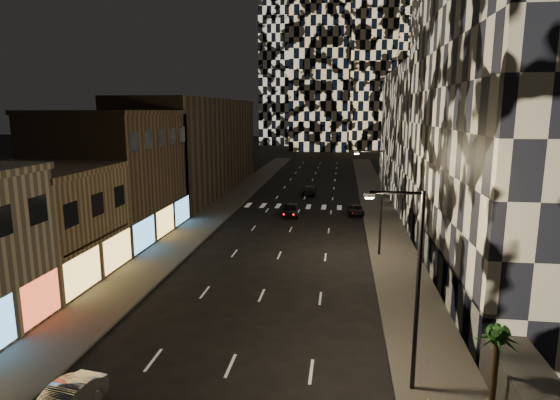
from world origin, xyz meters
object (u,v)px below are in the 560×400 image
(streetlight_far, at_px, (379,195))
(palm_tree, at_px, (497,343))
(car_dark_oncoming, at_px, (310,190))
(car_dark_midlane, at_px, (291,210))
(streetlight_near, at_px, (413,278))
(car_dark_rightlane, at_px, (356,210))

(streetlight_far, relative_size, palm_tree, 2.30)
(streetlight_far, bearing_deg, palm_tree, -81.70)
(streetlight_far, distance_m, car_dark_oncoming, 30.19)
(car_dark_midlane, height_order, palm_tree, palm_tree)
(streetlight_near, height_order, car_dark_oncoming, streetlight_near)
(streetlight_near, xyz_separation_m, palm_tree, (3.15, -1.56, -1.97))
(car_dark_rightlane, height_order, palm_tree, palm_tree)
(streetlight_near, distance_m, palm_tree, 4.03)
(streetlight_near, xyz_separation_m, car_dark_rightlane, (-1.35, 36.07, -4.81))
(streetlight_far, relative_size, car_dark_oncoming, 1.92)
(car_dark_oncoming, distance_m, palm_tree, 51.60)
(streetlight_near, height_order, car_dark_rightlane, streetlight_near)
(car_dark_rightlane, distance_m, palm_tree, 38.01)
(streetlight_near, relative_size, car_dark_midlane, 2.03)
(car_dark_midlane, bearing_deg, streetlight_far, -63.47)
(car_dark_oncoming, relative_size, palm_tree, 1.19)
(streetlight_near, bearing_deg, streetlight_far, 90.00)
(palm_tree, bearing_deg, streetlight_near, 153.56)
(streetlight_near, relative_size, car_dark_rightlane, 2.29)
(streetlight_far, bearing_deg, car_dark_midlane, 122.32)
(streetlight_near, distance_m, streetlight_far, 20.00)
(streetlight_far, distance_m, car_dark_rightlane, 16.83)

